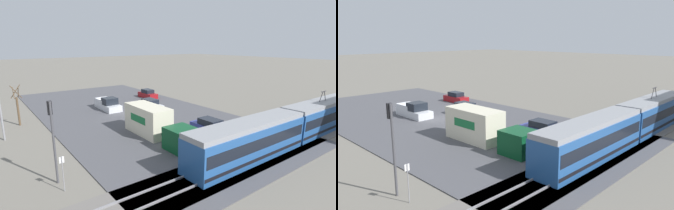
{
  "view_description": "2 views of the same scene",
  "coord_description": "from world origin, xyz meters",
  "views": [
    {
      "loc": [
        17.2,
        32.65,
        9.71
      ],
      "look_at": [
        -1.56,
        7.46,
        2.32
      ],
      "focal_mm": 28.0,
      "sensor_mm": 36.0,
      "label": 1
    },
    {
      "loc": [
        22.37,
        32.65,
        9.88
      ],
      "look_at": [
        -3.55,
        7.65,
        2.35
      ],
      "focal_mm": 35.0,
      "sensor_mm": 36.0,
      "label": 2
    }
  ],
  "objects": [
    {
      "name": "rail_bed",
      "position": [
        0.0,
        19.97,
        0.05
      ],
      "size": [
        75.07,
        4.4,
        0.22
      ],
      "color": "slate",
      "rests_on": "ground"
    },
    {
      "name": "ground_plane",
      "position": [
        0.0,
        0.0,
        0.0
      ],
      "size": [
        320.0,
        320.0,
        0.0
      ],
      "primitive_type": "plane",
      "color": "slate"
    },
    {
      "name": "sedan_car_0",
      "position": [
        -3.35,
        0.58,
        0.74
      ],
      "size": [
        1.89,
        4.72,
        1.6
      ],
      "color": "silver",
      "rests_on": "ground"
    },
    {
      "name": "light_rail_tram",
      "position": [
        -7.32,
        19.97,
        1.68
      ],
      "size": [
        26.22,
        2.81,
        4.44
      ],
      "color": "#235193",
      "rests_on": "ground"
    },
    {
      "name": "sedan_car_1",
      "position": [
        -2.97,
        13.32,
        0.73
      ],
      "size": [
        1.89,
        4.65,
        1.57
      ],
      "color": "navy",
      "rests_on": "ground"
    },
    {
      "name": "traffic_light_pole",
      "position": [
        13.4,
        14.32,
        3.82
      ],
      "size": [
        0.28,
        0.47,
        5.96
      ],
      "color": "#47474C",
      "rests_on": "ground"
    },
    {
      "name": "box_truck",
      "position": [
        2.6,
        10.78,
        1.51
      ],
      "size": [
        2.56,
        10.1,
        3.1
      ],
      "color": "#0C4723",
      "rests_on": "ground"
    },
    {
      "name": "sedan_car_2",
      "position": [
        -7.85,
        -7.19,
        0.7
      ],
      "size": [
        1.72,
        4.25,
        1.51
      ],
      "color": "maroon",
      "rests_on": "ground"
    },
    {
      "name": "pickup_truck",
      "position": [
        1.65,
        -3.23,
        0.79
      ],
      "size": [
        2.09,
        5.47,
        1.88
      ],
      "color": "silver",
      "rests_on": "ground"
    },
    {
      "name": "road_surface",
      "position": [
        0.0,
        0.0,
        0.04
      ],
      "size": [
        22.2,
        47.06,
        0.08
      ],
      "color": "#4C4C51",
      "rests_on": "ground"
    },
    {
      "name": "no_parking_sign",
      "position": [
        13.33,
        15.77,
        1.51
      ],
      "size": [
        0.32,
        0.08,
        2.49
      ],
      "color": "gray",
      "rests_on": "ground"
    }
  ]
}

